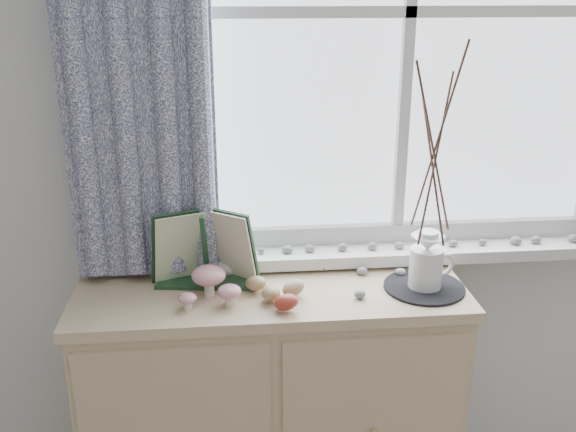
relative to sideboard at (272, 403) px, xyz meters
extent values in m
cube|color=silver|center=(0.15, 0.25, 0.87)|extent=(4.00, 0.04, 2.60)
cube|color=white|center=(0.45, 0.25, 1.22)|extent=(1.30, 0.01, 1.40)
cube|color=silver|center=(0.45, 0.17, 0.45)|extent=(1.45, 0.16, 0.04)
cube|color=black|center=(-0.37, 0.12, 1.25)|extent=(0.44, 0.06, 1.61)
cube|color=tan|center=(0.00, 0.01, -0.02)|extent=(1.17, 0.43, 0.81)
cube|color=tan|center=(0.00, 0.01, 0.41)|extent=(1.20, 0.45, 0.03)
cylinder|color=silver|center=(-0.19, -0.03, 0.46)|extent=(0.03, 0.03, 0.07)
ellipsoid|color=#A0051B|center=(-0.19, -0.03, 0.49)|extent=(0.10, 0.10, 0.06)
cylinder|color=silver|center=(-0.13, -0.10, 0.45)|extent=(0.03, 0.03, 0.04)
ellipsoid|color=#A0051B|center=(-0.13, -0.10, 0.47)|extent=(0.07, 0.07, 0.04)
cylinder|color=silver|center=(-0.25, -0.11, 0.44)|extent=(0.02, 0.02, 0.03)
ellipsoid|color=#A0051B|center=(-0.25, -0.11, 0.46)|extent=(0.05, 0.05, 0.03)
ellipsoid|color=tan|center=(-0.01, -0.09, 0.45)|extent=(0.06, 0.04, 0.07)
ellipsoid|color=tan|center=(-0.05, -0.02, 0.45)|extent=(0.06, 0.04, 0.07)
ellipsoid|color=maroon|center=(0.03, -0.15, 0.45)|extent=(0.06, 0.04, 0.07)
ellipsoid|color=tan|center=(0.06, -0.06, 0.45)|extent=(0.06, 0.04, 0.07)
cylinder|color=black|center=(0.47, -0.05, 0.43)|extent=(0.25, 0.25, 0.01)
cylinder|color=silver|center=(0.47, -0.05, 0.49)|extent=(0.13, 0.13, 0.12)
cone|color=silver|center=(0.47, -0.05, 0.58)|extent=(0.10, 0.10, 0.04)
cylinder|color=silver|center=(0.47, -0.05, 0.60)|extent=(0.06, 0.06, 0.03)
torus|color=silver|center=(0.53, -0.05, 0.50)|extent=(0.08, 0.04, 0.08)
ellipsoid|color=gray|center=(0.26, -0.09, 0.44)|extent=(0.03, 0.03, 0.02)
ellipsoid|color=gray|center=(0.30, 0.07, 0.44)|extent=(0.03, 0.03, 0.02)
ellipsoid|color=gray|center=(0.48, -0.07, 0.44)|extent=(0.03, 0.03, 0.02)
ellipsoid|color=gray|center=(0.18, 0.11, 0.44)|extent=(0.03, 0.03, 0.02)
ellipsoid|color=gray|center=(0.42, 0.05, 0.44)|extent=(0.03, 0.03, 0.02)
camera|label=1|loc=(-0.12, -1.77, 1.31)|focal=40.00mm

